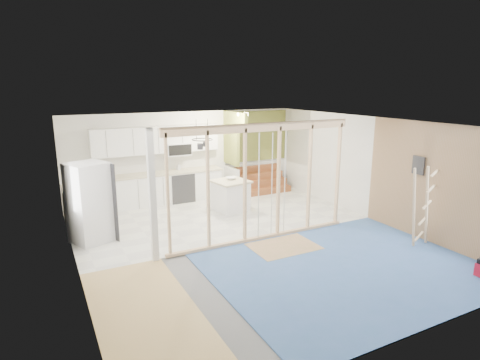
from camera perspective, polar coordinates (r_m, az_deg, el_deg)
room at (r=8.50m, az=1.41°, el=-0.64°), size 7.01×8.01×2.61m
floor_overlays at (r=8.99m, az=1.59°, el=-8.51°), size 7.00×8.00×0.03m
stud_frame at (r=8.34m, az=0.12°, el=1.03°), size 4.66×0.14×2.60m
base_cabinets at (r=11.24m, az=-14.23°, el=-1.95°), size 4.45×2.24×0.93m
upper_cabinets at (r=11.59m, az=-11.43°, el=5.49°), size 3.60×0.41×0.85m
green_partition at (r=12.67m, az=1.58°, el=2.40°), size 2.25×1.51×2.60m
pot_rack at (r=9.93m, az=-5.40°, el=5.43°), size 0.52×0.52×0.72m
sheathing_panel at (r=9.33m, az=26.87°, el=-0.84°), size 0.02×4.00×2.60m
electrical_panel at (r=9.58m, az=24.04°, el=1.92°), size 0.04×0.30×0.40m
ceiling_light at (r=11.58m, az=0.39°, el=9.33°), size 0.32×0.32×0.08m
fridge at (r=9.22m, az=-20.54°, el=-3.09°), size 1.01×0.97×1.76m
island at (r=10.86m, az=-1.34°, el=-2.29°), size 1.00×1.00×0.86m
bowl at (r=10.88m, az=-1.26°, el=0.25°), size 0.31×0.31×0.07m
soap_bottle_a at (r=11.31m, az=-19.27°, el=1.08°), size 0.17×0.17×0.33m
soap_bottle_b at (r=11.86m, az=-8.74°, el=1.93°), size 0.12×0.12×0.21m
ladder at (r=9.16m, az=24.48°, el=-3.46°), size 0.93×0.17×1.75m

